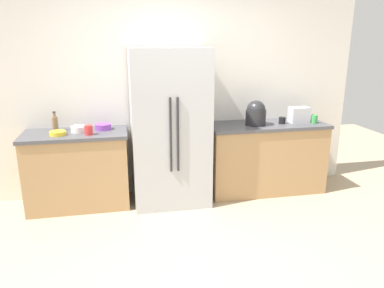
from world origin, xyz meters
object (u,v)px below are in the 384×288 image
at_px(cup_c, 89,130).
at_px(bowl_b, 79,129).
at_px(rice_cooker, 256,114).
at_px(cup_b, 282,120).
at_px(bottle_a, 55,123).
at_px(toaster, 299,115).
at_px(bowl_c, 58,133).
at_px(bowl_a, 103,127).
at_px(refrigerator, 170,128).
at_px(cup_a, 314,119).

xyz_separation_m(cup_c, bowl_b, (-0.12, 0.17, -0.02)).
height_order(rice_cooker, cup_b, rice_cooker).
distance_m(bottle_a, bowl_b, 0.29).
bearing_deg(toaster, cup_c, -177.41).
bearing_deg(bowl_c, cup_c, -8.22).
xyz_separation_m(bowl_a, bowl_c, (-0.48, -0.18, -0.01)).
relative_size(toaster, bowl_b, 1.40).
bearing_deg(toaster, refrigerator, -178.17).
bearing_deg(cup_c, cup_a, 0.88).
height_order(cup_a, cup_b, cup_a).
bearing_deg(bowl_b, cup_a, -2.45).
bearing_deg(cup_b, bowl_c, -178.98).
height_order(cup_c, bowl_a, cup_c).
relative_size(bowl_b, bowl_c, 0.98).
bearing_deg(rice_cooker, cup_a, -3.33).
xyz_separation_m(toaster, bowl_c, (-2.92, -0.07, -0.08)).
relative_size(cup_b, bowl_b, 0.49).
bearing_deg(bottle_a, toaster, -2.97).
bearing_deg(bowl_b, refrigerator, -5.61).
distance_m(cup_c, bowl_c, 0.34).
distance_m(cup_a, cup_b, 0.42).
relative_size(rice_cooker, cup_c, 2.86).
distance_m(refrigerator, toaster, 1.67).
height_order(cup_b, bowl_b, cup_b).
height_order(bottle_a, cup_a, bottle_a).
relative_size(cup_c, bowl_a, 0.58).
xyz_separation_m(toaster, cup_c, (-2.59, -0.12, -0.04)).
height_order(rice_cooker, cup_c, rice_cooker).
bearing_deg(bowl_a, cup_a, -3.97).
relative_size(toaster, cup_c, 2.24).
xyz_separation_m(bottle_a, cup_b, (2.74, -0.18, -0.05)).
distance_m(bowl_a, bowl_b, 0.28).
height_order(toaster, bottle_a, bottle_a).
height_order(cup_a, bowl_b, cup_a).
height_order(toaster, rice_cooker, rice_cooker).
distance_m(refrigerator, rice_cooker, 1.08).
bearing_deg(bowl_c, bottle_a, 103.48).
distance_m(rice_cooker, bowl_a, 1.85).
distance_m(bottle_a, bowl_a, 0.54).
relative_size(toaster, cup_b, 2.84).
bearing_deg(rice_cooker, bowl_c, -179.05).
distance_m(cup_a, bowl_b, 2.89).
bearing_deg(bowl_b, bottle_a, 158.34).
distance_m(toaster, cup_c, 2.59).
xyz_separation_m(cup_b, bowl_a, (-2.20, 0.13, -0.01)).
xyz_separation_m(toaster, cup_a, (0.17, -0.07, -0.05)).
relative_size(rice_cooker, cup_a, 2.96).
height_order(toaster, cup_b, toaster).
bearing_deg(cup_a, cup_c, -179.12).
height_order(cup_c, bowl_b, cup_c).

